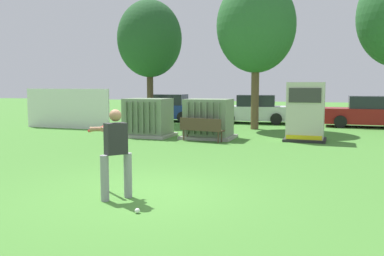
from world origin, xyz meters
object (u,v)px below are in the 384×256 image
Objects in this scene: transformer_west at (148,118)px; sports_ball at (137,211)px; parked_car_leftmost at (167,109)px; generator_enclosure at (306,112)px; parked_car_left_of_center at (254,110)px; parked_car_right_of_center at (368,113)px; batter at (115,149)px; park_bench at (201,128)px; transformer_mid_west at (209,119)px.

sports_ball is (4.44, -9.95, -0.74)m from transformer_west.
parked_car_leftmost is (-2.24, 7.47, -0.04)m from transformer_west.
generator_enclosure is 0.53× the size of parked_car_left_of_center.
parked_car_right_of_center is (9.11, 7.34, -0.04)m from transformer_west.
batter is at bearing -108.38° from parked_car_right_of_center.
parked_car_left_of_center is (0.44, 8.55, 0.22)m from park_bench.
generator_enclosure is 10.93m from sports_ball.
transformer_west is 2.64m from transformer_mid_west.
parked_car_leftmost is (-4.87, 7.25, -0.04)m from transformer_mid_west.
batter reaches higher than parked_car_right_of_center.
transformer_west is 6.51m from generator_enclosure.
sports_ball is (-2.02, -10.69, -1.09)m from generator_enclosure.
transformer_west is 1.00× the size of transformer_mid_west.
generator_enclosure is 0.53× the size of parked_car_leftmost.
parked_car_left_of_center is (-0.51, 16.94, -0.22)m from batter.
parked_car_right_of_center is (6.02, -0.38, 0.00)m from parked_car_left_of_center.
transformer_west and parked_car_right_of_center have the same top height.
parked_car_leftmost is at bearing 123.92° from transformer_mid_west.
generator_enclosure reaches higher than parked_car_right_of_center.
batter is (3.61, -9.22, 0.19)m from transformer_west.
park_bench is 20.48× the size of sports_ball.
generator_enclosure is 7.12m from parked_car_right_of_center.
sports_ball is 17.73m from parked_car_left_of_center.
transformer_west reaches higher than park_bench.
park_bench is 8.56m from parked_car_left_of_center.
sports_ball is 17.92m from parked_car_right_of_center.
generator_enclosure is at bearing 7.76° from transformer_mid_west.
batter is 17.68m from parked_car_leftmost.
batter is at bearing 138.74° from sports_ball.
batter reaches higher than parked_car_leftmost.
generator_enclosure reaches higher than parked_car_leftmost.
transformer_mid_west is at bearing 95.90° from batter.
parked_car_left_of_center reaches higher than sports_ball.
sports_ball is at bearing -100.68° from generator_enclosure.
transformer_mid_west is at bearing -93.53° from parked_car_left_of_center.
batter is at bearing -83.55° from park_bench.
parked_car_leftmost is at bearing 179.35° from parked_car_right_of_center.
parked_car_left_of_center is (5.34, 0.25, 0.00)m from parked_car_leftmost.
transformer_west is 9.90m from batter.
parked_car_right_of_center is at bearing 38.84° from transformer_west.
transformer_west is at bearing -173.46° from generator_enclosure.
generator_enclosure is at bearing -64.29° from parked_car_left_of_center.
generator_enclosure reaches higher than transformer_west.
transformer_mid_west is at bearing 4.75° from transformer_west.
park_bench is at bearing -17.33° from transformer_west.
batter is at bearing -88.26° from parked_car_left_of_center.
transformer_west is at bearing 114.05° from sports_ball.
transformer_west and transformer_mid_west have the same top height.
transformer_west is at bearing -175.25° from transformer_mid_west.
batter reaches higher than transformer_west.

